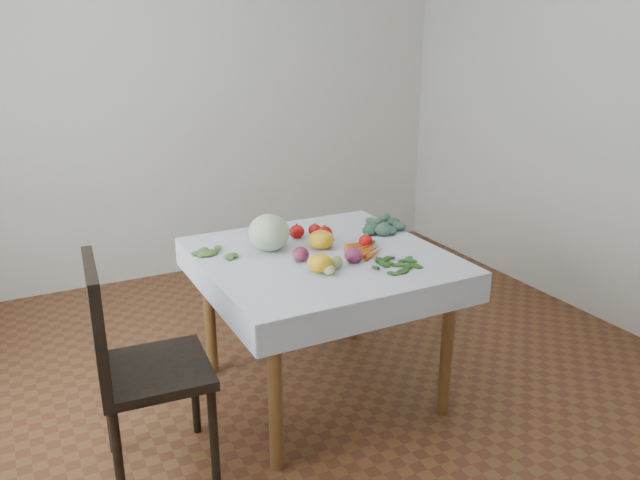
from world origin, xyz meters
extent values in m
plane|color=brown|center=(0.00, 0.00, 0.00)|extent=(4.00, 4.00, 0.00)
cube|color=beige|center=(0.00, 2.00, 1.35)|extent=(4.00, 0.04, 2.70)
cube|color=brown|center=(0.00, 0.00, 0.73)|extent=(1.00, 1.00, 0.04)
cylinder|color=brown|center=(-0.44, -0.44, 0.35)|extent=(0.06, 0.06, 0.71)
cylinder|color=brown|center=(0.44, -0.44, 0.35)|extent=(0.06, 0.06, 0.71)
cylinder|color=brown|center=(-0.44, 0.44, 0.35)|extent=(0.06, 0.06, 0.71)
cylinder|color=brown|center=(0.44, 0.44, 0.35)|extent=(0.06, 0.06, 0.71)
cube|color=white|center=(0.00, 0.00, 0.75)|extent=(1.12, 1.12, 0.01)
cube|color=black|center=(-0.87, -0.21, 0.46)|extent=(0.47, 0.47, 0.04)
cube|color=black|center=(-1.07, -0.20, 0.72)|extent=(0.08, 0.43, 0.47)
cylinder|color=black|center=(-1.07, -0.38, 0.22)|extent=(0.04, 0.04, 0.44)
cylinder|color=black|center=(-0.70, -0.41, 0.22)|extent=(0.04, 0.04, 0.44)
cylinder|color=black|center=(-1.04, -0.01, 0.22)|extent=(0.04, 0.04, 0.44)
cylinder|color=black|center=(-0.67, -0.04, 0.22)|extent=(0.04, 0.04, 0.44)
ellipsoid|color=#B0C5A5|center=(-0.20, 0.16, 0.85)|extent=(0.23, 0.23, 0.18)
ellipsoid|color=#B40C0C|center=(0.10, 0.26, 0.79)|extent=(0.09, 0.09, 0.06)
ellipsoid|color=#B40C0C|center=(0.00, 0.27, 0.79)|extent=(0.09, 0.09, 0.07)
ellipsoid|color=#B40C0C|center=(0.12, 0.19, 0.79)|extent=(0.10, 0.10, 0.07)
ellipsoid|color=#B40C0C|center=(0.25, 0.00, 0.79)|extent=(0.07, 0.07, 0.06)
ellipsoid|color=gold|center=(0.04, 0.07, 0.80)|extent=(0.14, 0.14, 0.09)
ellipsoid|color=gold|center=(-0.11, -0.20, 0.80)|extent=(0.12, 0.12, 0.08)
ellipsoid|color=#631C42|center=(-0.13, -0.04, 0.79)|extent=(0.09, 0.09, 0.07)
ellipsoid|color=#631C42|center=(0.08, -0.17, 0.79)|extent=(0.11, 0.11, 0.07)
ellipsoid|color=#AAB769|center=(-0.06, -0.21, 0.78)|extent=(0.05, 0.05, 0.05)
ellipsoid|color=#AAB769|center=(-0.09, -0.20, 0.78)|extent=(0.05, 0.05, 0.05)
ellipsoid|color=#AAB769|center=(-0.06, -0.25, 0.78)|extent=(0.05, 0.05, 0.05)
ellipsoid|color=#AAB769|center=(-0.03, -0.17, 0.78)|extent=(0.05, 0.05, 0.05)
cone|color=#CB6716|center=(0.21, 0.01, 0.77)|extent=(0.19, 0.05, 0.03)
cone|color=#CB6716|center=(0.21, -0.02, 0.77)|extent=(0.19, 0.07, 0.03)
cone|color=#CB6716|center=(0.21, -0.05, 0.77)|extent=(0.18, 0.08, 0.03)
cone|color=#CB6716|center=(0.21, -0.08, 0.77)|extent=(0.18, 0.09, 0.03)
cone|color=#CB6716|center=(0.21, -0.11, 0.77)|extent=(0.18, 0.11, 0.03)
cone|color=#CB6716|center=(0.21, -0.14, 0.77)|extent=(0.17, 0.12, 0.03)
ellipsoid|color=#3C634E|center=(0.49, 0.21, 0.78)|extent=(0.06, 0.06, 0.04)
ellipsoid|color=#3C634E|center=(0.44, 0.21, 0.78)|extent=(0.06, 0.06, 0.04)
ellipsoid|color=#3C634E|center=(0.48, 0.17, 0.78)|extent=(0.06, 0.06, 0.04)
ellipsoid|color=#3C634E|center=(0.48, 0.24, 0.78)|extent=(0.06, 0.06, 0.04)
ellipsoid|color=#3C634E|center=(0.41, 0.18, 0.78)|extent=(0.06, 0.06, 0.04)
ellipsoid|color=#3C634E|center=(0.53, 0.19, 0.78)|extent=(0.06, 0.06, 0.04)
ellipsoid|color=#3C634E|center=(0.42, 0.26, 0.78)|extent=(0.06, 0.06, 0.04)
ellipsoid|color=#3C634E|center=(0.45, 0.13, 0.78)|extent=(0.06, 0.06, 0.04)
ellipsoid|color=#3C634E|center=(0.54, 0.25, 0.78)|extent=(0.06, 0.06, 0.04)
ellipsoid|color=#3C634E|center=(0.35, 0.21, 0.78)|extent=(0.06, 0.06, 0.04)
ellipsoid|color=#3C634E|center=(0.55, 0.13, 0.78)|extent=(0.06, 0.06, 0.04)
ellipsoid|color=#3C634E|center=(0.46, 0.31, 0.78)|extent=(0.06, 0.06, 0.04)
ellipsoid|color=#3C634E|center=(0.37, 0.11, 0.78)|extent=(0.06, 0.06, 0.04)
ellipsoid|color=#22551A|center=(0.25, -0.30, 0.76)|extent=(0.06, 0.04, 0.01)
ellipsoid|color=#22551A|center=(0.21, -0.29, 0.76)|extent=(0.06, 0.04, 0.01)
ellipsoid|color=#22551A|center=(0.23, -0.33, 0.76)|extent=(0.06, 0.04, 0.01)
ellipsoid|color=#22551A|center=(0.25, -0.28, 0.76)|extent=(0.06, 0.04, 0.01)
ellipsoid|color=#22551A|center=(0.19, -0.31, 0.76)|extent=(0.06, 0.04, 0.01)
ellipsoid|color=#22551A|center=(0.27, -0.33, 0.76)|extent=(0.06, 0.04, 0.01)
ellipsoid|color=#22551A|center=(0.22, -0.26, 0.76)|extent=(0.06, 0.04, 0.01)
ellipsoid|color=#22551A|center=(0.20, -0.34, 0.76)|extent=(0.06, 0.04, 0.01)
ellipsoid|color=#22551A|center=(0.29, -0.29, 0.76)|extent=(0.06, 0.04, 0.01)
ellipsoid|color=#22551A|center=(0.17, -0.28, 0.76)|extent=(0.06, 0.04, 0.01)
ellipsoid|color=#22551A|center=(0.26, -0.36, 0.76)|extent=(0.06, 0.04, 0.01)
ellipsoid|color=#22551A|center=(0.26, -0.24, 0.76)|extent=(0.06, 0.04, 0.01)
ellipsoid|color=#22551A|center=(0.15, -0.33, 0.76)|extent=(0.06, 0.04, 0.01)
ellipsoid|color=#22551A|center=(0.32, -0.32, 0.76)|extent=(0.06, 0.04, 0.01)
ellipsoid|color=#22551A|center=(0.18, -0.23, 0.76)|extent=(0.06, 0.04, 0.01)
ellipsoid|color=#22551A|center=(0.21, -0.39, 0.76)|extent=(0.06, 0.04, 0.01)
ellipsoid|color=#22551A|center=(0.32, -0.25, 0.76)|extent=(0.06, 0.04, 0.01)
ellipsoid|color=#22551A|center=(0.11, -0.29, 0.76)|extent=(0.06, 0.04, 0.01)
ellipsoid|color=#507837|center=(-0.44, 0.20, 0.77)|extent=(0.05, 0.05, 0.02)
ellipsoid|color=#507837|center=(-0.47, 0.22, 0.77)|extent=(0.05, 0.05, 0.02)
ellipsoid|color=#507837|center=(-0.46, 0.17, 0.77)|extent=(0.05, 0.05, 0.02)
ellipsoid|color=#507837|center=(-0.43, 0.23, 0.77)|extent=(0.05, 0.05, 0.02)
ellipsoid|color=#507837|center=(-0.51, 0.20, 0.77)|extent=(0.05, 0.05, 0.02)
ellipsoid|color=#507837|center=(-0.41, 0.17, 0.77)|extent=(0.05, 0.05, 0.02)
ellipsoid|color=#507837|center=(-0.47, 0.26, 0.77)|extent=(0.05, 0.05, 0.02)
ellipsoid|color=#507837|center=(-0.50, 0.15, 0.77)|extent=(0.05, 0.05, 0.02)
ellipsoid|color=#507837|center=(-0.37, 0.22, 0.77)|extent=(0.05, 0.05, 0.02)
ellipsoid|color=#507837|center=(-0.54, 0.24, 0.77)|extent=(0.05, 0.05, 0.02)
camera|label=1|loc=(-1.29, -2.50, 1.78)|focal=35.00mm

